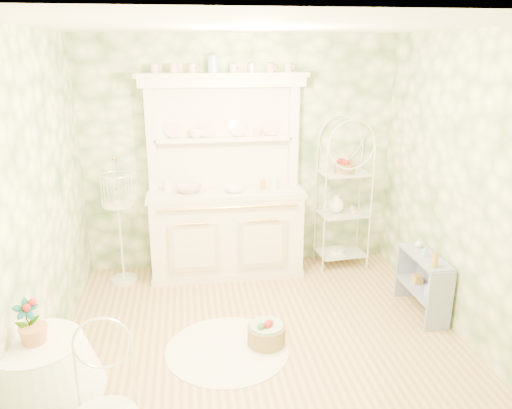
{
  "coord_description": "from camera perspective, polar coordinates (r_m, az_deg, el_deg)",
  "views": [
    {
      "loc": [
        -0.63,
        -3.88,
        2.54
      ],
      "look_at": [
        0.0,
        0.5,
        1.15
      ],
      "focal_mm": 35.0,
      "sensor_mm": 36.0,
      "label": 1
    }
  ],
  "objects": [
    {
      "name": "floor",
      "position": [
        4.68,
        0.9,
        -15.43
      ],
      "size": [
        3.6,
        3.6,
        0.0
      ],
      "primitive_type": "plane",
      "color": "tan",
      "rests_on": "ground"
    },
    {
      "name": "ceiling",
      "position": [
        3.93,
        1.09,
        19.76
      ],
      "size": [
        3.6,
        3.6,
        0.0
      ],
      "primitive_type": "plane",
      "color": "white",
      "rests_on": "floor"
    },
    {
      "name": "wall_left",
      "position": [
        4.23,
        -23.89,
        -0.47
      ],
      "size": [
        3.6,
        3.6,
        0.0
      ],
      "primitive_type": "plane",
      "color": "#F7F6CA",
      "rests_on": "floor"
    },
    {
      "name": "wall_right",
      "position": [
        4.73,
        23.07,
        1.44
      ],
      "size": [
        3.6,
        3.6,
        0.0
      ],
      "primitive_type": "plane",
      "color": "#F7F6CA",
      "rests_on": "floor"
    },
    {
      "name": "wall_back",
      "position": [
        5.84,
        -1.81,
        5.67
      ],
      "size": [
        3.6,
        3.6,
        0.0
      ],
      "primitive_type": "plane",
      "color": "#F7F6CA",
      "rests_on": "floor"
    },
    {
      "name": "wall_front",
      "position": [
        2.48,
        7.7,
        -11.47
      ],
      "size": [
        3.6,
        3.6,
        0.0
      ],
      "primitive_type": "plane",
      "color": "#F7F6CA",
      "rests_on": "floor"
    },
    {
      "name": "kitchen_dresser",
      "position": [
        5.59,
        -3.51,
        2.97
      ],
      "size": [
        1.87,
        0.61,
        2.29
      ],
      "primitive_type": "cube",
      "color": "white",
      "rests_on": "floor"
    },
    {
      "name": "bakers_rack",
      "position": [
        5.96,
        9.97,
        1.64
      ],
      "size": [
        0.63,
        0.48,
        1.89
      ],
      "primitive_type": "cube",
      "rotation": [
        0.0,
        0.0,
        0.11
      ],
      "color": "white",
      "rests_on": "floor"
    },
    {
      "name": "side_shelf",
      "position": [
        5.26,
        18.51,
        -8.49
      ],
      "size": [
        0.31,
        0.76,
        0.65
      ],
      "primitive_type": "cube",
      "rotation": [
        0.0,
        0.0,
        -0.05
      ],
      "color": "#8693B0",
      "rests_on": "floor"
    },
    {
      "name": "round_table",
      "position": [
        3.88,
        -23.13,
        -19.48
      ],
      "size": [
        0.58,
        0.58,
        0.6
      ],
      "primitive_type": "cylinder",
      "rotation": [
        0.0,
        0.0,
        0.06
      ],
      "color": "white",
      "rests_on": "floor"
    },
    {
      "name": "birdcage_stand",
      "position": [
        5.67,
        -15.39,
        -1.51
      ],
      "size": [
        0.4,
        0.4,
        1.52
      ],
      "primitive_type": "cube",
      "rotation": [
        0.0,
        0.0,
        0.11
      ],
      "color": "white",
      "rests_on": "floor"
    },
    {
      "name": "floor_basket",
      "position": [
        4.59,
        1.19,
        -14.39
      ],
      "size": [
        0.48,
        0.48,
        0.24
      ],
      "primitive_type": "cylinder",
      "rotation": [
        0.0,
        0.0,
        0.36
      ],
      "color": "olive",
      "rests_on": "floor"
    },
    {
      "name": "lace_rug",
      "position": [
        4.58,
        -3.3,
        -16.23
      ],
      "size": [
        1.36,
        1.36,
        0.01
      ],
      "primitive_type": "cylinder",
      "rotation": [
        0.0,
        0.0,
        0.3
      ],
      "color": "white",
      "rests_on": "floor"
    },
    {
      "name": "bowl_floral",
      "position": [
        5.6,
        -7.68,
        1.51
      ],
      "size": [
        0.3,
        0.3,
        0.07
      ],
      "primitive_type": "imported",
      "rotation": [
        0.0,
        0.0,
        -0.05
      ],
      "color": "white",
      "rests_on": "kitchen_dresser"
    },
    {
      "name": "bowl_white",
      "position": [
        5.55,
        -2.45,
        1.5
      ],
      "size": [
        0.27,
        0.27,
        0.07
      ],
      "primitive_type": "imported",
      "rotation": [
        0.0,
        0.0,
        0.38
      ],
      "color": "white",
      "rests_on": "kitchen_dresser"
    },
    {
      "name": "cup_left",
      "position": [
        5.64,
        -6.88,
        7.83
      ],
      "size": [
        0.15,
        0.15,
        0.11
      ],
      "primitive_type": "imported",
      "rotation": [
        0.0,
        0.0,
        0.1
      ],
      "color": "white",
      "rests_on": "kitchen_dresser"
    },
    {
      "name": "cup_right",
      "position": [
        5.7,
        0.16,
        8.05
      ],
      "size": [
        0.14,
        0.14,
        0.1
      ],
      "primitive_type": "imported",
      "rotation": [
        0.0,
        0.0,
        -0.43
      ],
      "color": "white",
      "rests_on": "kitchen_dresser"
    },
    {
      "name": "potted_geranium",
      "position": [
        3.61,
        -24.63,
        -12.27
      ],
      "size": [
        0.19,
        0.16,
        0.3
      ],
      "primitive_type": "imported",
      "rotation": [
        0.0,
        0.0,
        0.36
      ],
      "color": "#3F7238",
      "rests_on": "round_table"
    },
    {
      "name": "bottle_amber",
      "position": [
        4.89,
        19.79,
        -6.0
      ],
      "size": [
        0.07,
        0.07,
        0.16
      ],
      "primitive_type": "imported",
      "rotation": [
        0.0,
        0.0,
        -0.08
      ],
      "color": "#B38131",
      "rests_on": "side_shelf"
    },
    {
      "name": "bottle_blue",
      "position": [
        5.11,
        18.78,
        -5.22
      ],
      "size": [
        0.05,
        0.05,
        0.1
      ],
      "primitive_type": "imported",
      "rotation": [
        0.0,
        0.0,
        -0.01
      ],
      "color": "#92AEDF",
      "rests_on": "side_shelf"
    },
    {
      "name": "bottle_glass",
      "position": [
        5.31,
        18.13,
        -4.35
      ],
      "size": [
        0.09,
        0.09,
        0.1
      ],
      "primitive_type": "imported",
      "rotation": [
        0.0,
        0.0,
        0.2
      ],
      "color": "silver",
      "rests_on": "side_shelf"
    }
  ]
}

